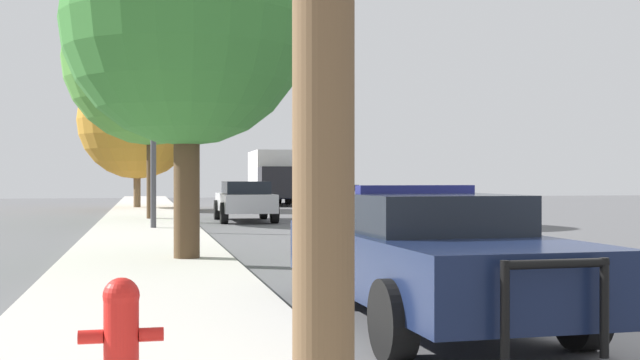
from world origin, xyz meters
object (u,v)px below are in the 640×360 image
at_px(box_truck, 275,176).
at_px(car_background_distant, 269,191).
at_px(car_background_oncoming, 334,200).
at_px(car_background_midblock, 245,200).
at_px(police_car, 422,252).
at_px(traffic_light, 205,106).
at_px(tree_sidewalk_mid, 151,59).
at_px(fire_hydrant, 121,330).
at_px(tree_sidewalk_near, 187,23).
at_px(tree_sidewalk_far, 137,121).

bearing_deg(box_truck, car_background_distant, -72.74).
height_order(car_background_oncoming, car_background_midblock, car_background_midblock).
bearing_deg(police_car, car_background_distant, -97.98).
bearing_deg(traffic_light, tree_sidewalk_mid, 105.73).
distance_m(police_car, car_background_midblock, 20.02).
bearing_deg(police_car, tree_sidewalk_mid, -84.17).
xyz_separation_m(fire_hydrant, traffic_light, (1.85, 17.55, 3.07)).
height_order(traffic_light, box_truck, traffic_light).
bearing_deg(tree_sidewalk_mid, fire_hydrant, -90.95).
height_order(fire_hydrant, car_background_oncoming, car_background_oncoming).
height_order(tree_sidewalk_near, tree_sidewalk_far, tree_sidewalk_far).
bearing_deg(car_background_midblock, box_truck, 78.12).
bearing_deg(police_car, car_background_midblock, -93.33).
xyz_separation_m(car_background_midblock, tree_sidewalk_far, (-3.80, 11.07, 3.50)).
distance_m(tree_sidewalk_mid, tree_sidewalk_far, 10.98).
relative_size(car_background_midblock, box_truck, 0.57).
xyz_separation_m(traffic_light, tree_sidewalk_near, (-0.96, -8.78, 0.67)).
bearing_deg(tree_sidewalk_far, box_truck, 38.83).
xyz_separation_m(car_background_distant, tree_sidewalk_mid, (-6.86, -17.84, 4.90)).
distance_m(car_background_distant, tree_sidewalk_near, 32.65).
height_order(car_background_midblock, tree_sidewalk_mid, tree_sidewalk_mid).
xyz_separation_m(car_background_distant, car_background_midblock, (-3.62, -18.04, 0.01)).
bearing_deg(traffic_light, car_background_oncoming, 48.10).
bearing_deg(car_background_oncoming, tree_sidewalk_mid, 6.45).
xyz_separation_m(box_truck, tree_sidewalk_far, (-7.64, -6.15, 2.61)).
distance_m(car_background_midblock, tree_sidewalk_near, 14.49).
distance_m(fire_hydrant, tree_sidewalk_near, 9.57).
relative_size(box_truck, tree_sidewalk_near, 1.25).
xyz_separation_m(car_background_midblock, tree_sidewalk_near, (-2.73, -13.80, 3.51)).
xyz_separation_m(fire_hydrant, car_background_oncoming, (7.05, 23.35, 0.17)).
height_order(tree_sidewalk_mid, tree_sidewalk_near, tree_sidewalk_mid).
bearing_deg(car_background_oncoming, fire_hydrant, 74.61).
distance_m(traffic_light, tree_sidewalk_near, 8.86).
xyz_separation_m(police_car, box_truck, (4.41, 37.23, 0.90)).
bearing_deg(traffic_light, tree_sidewalk_far, 97.19).
distance_m(car_background_midblock, tree_sidewalk_mid, 5.87).
relative_size(car_background_oncoming, tree_sidewalk_mid, 0.51).
bearing_deg(fire_hydrant, box_truck, 79.39).
relative_size(police_car, box_truck, 0.66).
xyz_separation_m(traffic_light, car_background_midblock, (1.77, 5.01, -2.84)).
xyz_separation_m(traffic_light, car_background_distant, (5.39, 23.05, -2.85)).
relative_size(car_background_distant, tree_sidewalk_far, 0.60).
distance_m(box_truck, tree_sidewalk_near, 31.82).
height_order(car_background_distant, car_background_midblock, car_background_distant).
distance_m(box_truck, tree_sidewalk_mid, 18.87).
relative_size(traffic_light, car_background_oncoming, 1.13).
height_order(car_background_oncoming, box_truck, box_truck).
bearing_deg(car_background_oncoming, car_background_midblock, 14.28).
xyz_separation_m(police_car, tree_sidewalk_far, (-3.23, 31.08, 3.51)).
distance_m(car_background_midblock, tree_sidewalk_far, 12.22).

